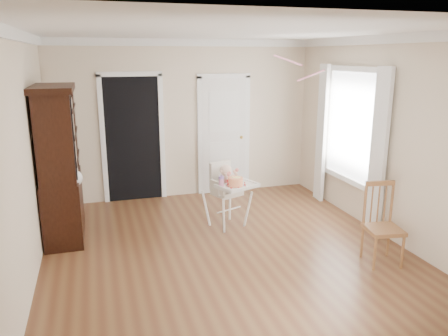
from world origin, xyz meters
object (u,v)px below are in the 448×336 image
object	(u,v)px
high_chair	(227,187)
cake	(235,182)
sippy_cup	(221,181)
china_cabinet	(60,164)
dining_chair	(382,226)

from	to	relation	value
high_chair	cake	distance (m)	0.26
sippy_cup	high_chair	bearing A→B (deg)	52.94
high_chair	cake	xyz separation A→B (m)	(0.05, -0.22, 0.14)
high_chair	sippy_cup	world-z (taller)	high_chair
cake	china_cabinet	xyz separation A→B (m)	(-2.30, 0.51, 0.30)
sippy_cup	china_cabinet	size ratio (longest dim) A/B	0.09
china_cabinet	dining_chair	bearing A→B (deg)	-27.55
sippy_cup	dining_chair	world-z (taller)	dining_chair
high_chair	cake	world-z (taller)	high_chair
sippy_cup	cake	bearing A→B (deg)	-6.81
high_chair	cake	size ratio (longest dim) A/B	3.61
sippy_cup	china_cabinet	xyz separation A→B (m)	(-2.10, 0.49, 0.28)
cake	china_cabinet	bearing A→B (deg)	167.38
sippy_cup	dining_chair	distance (m)	2.16
high_chair	dining_chair	size ratio (longest dim) A/B	0.99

